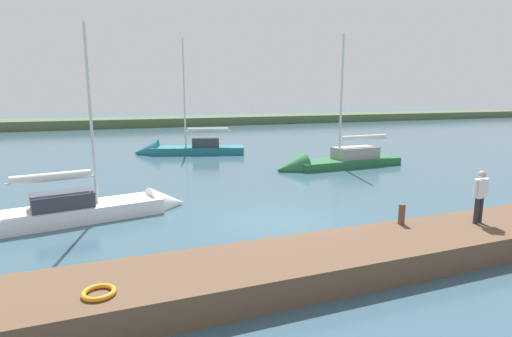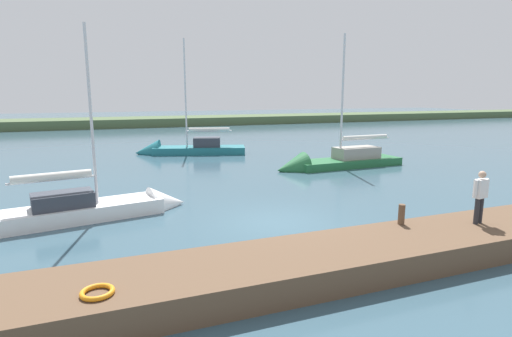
% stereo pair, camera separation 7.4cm
% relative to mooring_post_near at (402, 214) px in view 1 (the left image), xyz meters
% --- Properties ---
extents(ground_plane, '(200.00, 200.00, 0.00)m').
position_rel_mooring_post_near_xyz_m(ground_plane, '(2.48, -3.50, -1.02)').
color(ground_plane, '#385666').
extents(far_shoreline, '(180.00, 8.00, 2.40)m').
position_rel_mooring_post_near_xyz_m(far_shoreline, '(2.48, -51.90, -1.02)').
color(far_shoreline, '#4C603D').
rests_on(far_shoreline, ground_plane).
extents(dock_pier, '(24.83, 2.46, 0.71)m').
position_rel_mooring_post_near_xyz_m(dock_pier, '(2.48, 0.86, -0.66)').
color(dock_pier, brown).
rests_on(dock_pier, ground_plane).
extents(mooring_post_near, '(0.19, 0.19, 0.61)m').
position_rel_mooring_post_near_xyz_m(mooring_post_near, '(0.00, 0.00, 0.00)').
color(mooring_post_near, brown).
rests_on(mooring_post_near, dock_pier).
extents(life_ring_buoy, '(0.66, 0.66, 0.10)m').
position_rel_mooring_post_near_xyz_m(life_ring_buoy, '(8.48, 1.35, -0.26)').
color(life_ring_buoy, orange).
rests_on(life_ring_buoy, dock_pier).
extents(sailboat_near_dock, '(6.92, 2.79, 7.69)m').
position_rel_mooring_post_near_xyz_m(sailboat_near_dock, '(8.28, -6.52, -0.80)').
color(sailboat_near_dock, white).
rests_on(sailboat_near_dock, ground_plane).
extents(sailboat_behind_pier, '(8.62, 4.35, 9.54)m').
position_rel_mooring_post_near_xyz_m(sailboat_behind_pier, '(2.49, -21.54, -0.78)').
color(sailboat_behind_pier, '#1E6B75').
rests_on(sailboat_behind_pier, ground_plane).
extents(sailboat_mid_channel, '(8.69, 2.38, 9.05)m').
position_rel_mooring_post_near_xyz_m(sailboat_mid_channel, '(-5.04, -12.28, -0.76)').
color(sailboat_mid_channel, '#236638').
rests_on(sailboat_mid_channel, ground_plane).
extents(person_on_dock, '(0.62, 0.29, 1.61)m').
position_rel_mooring_post_near_xyz_m(person_on_dock, '(-2.22, 0.76, 0.61)').
color(person_on_dock, '#28282D').
rests_on(person_on_dock, dock_pier).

